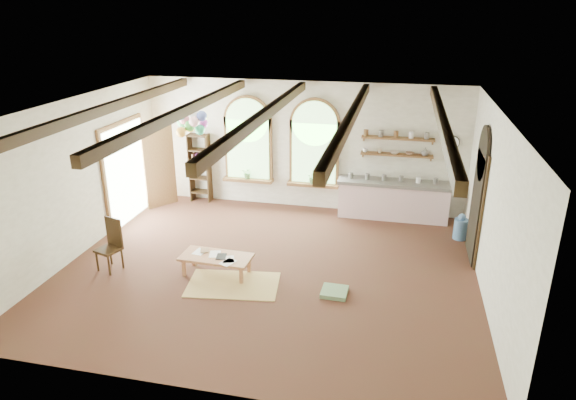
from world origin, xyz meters
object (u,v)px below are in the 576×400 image
(kitchen_counter, at_px, (393,199))
(coffee_table, at_px, (216,258))
(side_chair, at_px, (110,255))
(balloon_cluster, at_px, (192,122))

(kitchen_counter, bearing_deg, coffee_table, -131.87)
(coffee_table, bearing_deg, side_chair, -172.82)
(balloon_cluster, bearing_deg, coffee_table, -61.39)
(coffee_table, height_order, balloon_cluster, balloon_cluster)
(kitchen_counter, bearing_deg, side_chair, -144.03)
(kitchen_counter, xyz_separation_m, balloon_cluster, (-4.70, -0.90, 1.87))
(side_chair, bearing_deg, balloon_cluster, 78.09)
(side_chair, bearing_deg, coffee_table, 7.18)
(kitchen_counter, bearing_deg, balloon_cluster, -169.16)
(kitchen_counter, height_order, balloon_cluster, balloon_cluster)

